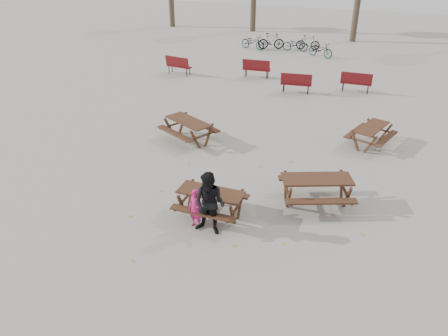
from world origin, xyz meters
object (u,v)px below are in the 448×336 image
(adult, at_px, (210,204))
(picnic_table_far, at_px, (371,136))
(main_picnic_table, at_px, (211,197))
(child, at_px, (196,209))
(picnic_table_north, at_px, (189,131))
(food_tray, at_px, (211,194))
(picnic_table_east, at_px, (316,191))
(soda_bottle, at_px, (203,190))

(adult, xyz_separation_m, picnic_table_far, (3.45, 7.10, -0.50))
(main_picnic_table, height_order, child, child)
(adult, bearing_deg, picnic_table_north, 121.72)
(main_picnic_table, bearing_deg, picnic_table_far, 59.76)
(food_tray, distance_m, adult, 0.63)
(food_tray, distance_m, child, 0.59)
(food_tray, xyz_separation_m, picnic_table_north, (-2.78, 4.46, -0.38))
(adult, height_order, picnic_table_east, adult)
(child, relative_size, picnic_table_east, 0.57)
(child, bearing_deg, soda_bottle, 98.20)
(picnic_table_east, bearing_deg, soda_bottle, -169.83)
(picnic_table_east, bearing_deg, picnic_table_north, 130.67)
(child, relative_size, picnic_table_north, 0.59)
(soda_bottle, height_order, picnic_table_north, soda_bottle)
(food_tray, relative_size, soda_bottle, 1.06)
(main_picnic_table, height_order, food_tray, food_tray)
(child, xyz_separation_m, picnic_table_east, (2.75, 2.26, -0.13))
(soda_bottle, distance_m, child, 0.58)
(child, relative_size, picnic_table_far, 0.65)
(food_tray, xyz_separation_m, picnic_table_far, (3.66, 6.52, -0.42))
(child, xyz_separation_m, adult, (0.45, -0.10, 0.31))
(soda_bottle, relative_size, adult, 0.10)
(picnic_table_north, bearing_deg, main_picnic_table, -31.11)
(soda_bottle, bearing_deg, picnic_table_east, 32.63)
(food_tray, distance_m, soda_bottle, 0.25)
(food_tray, xyz_separation_m, adult, (0.20, -0.59, 0.08))
(food_tray, height_order, picnic_table_east, picnic_table_east)
(soda_bottle, distance_m, picnic_table_east, 3.30)
(main_picnic_table, bearing_deg, child, -105.81)
(adult, bearing_deg, food_tray, 110.24)
(picnic_table_east, bearing_deg, picnic_table_far, 53.97)
(soda_bottle, relative_size, picnic_table_north, 0.09)
(adult, relative_size, picnic_table_far, 1.01)
(picnic_table_north, bearing_deg, adult, -32.59)
(adult, bearing_deg, soda_bottle, 127.99)
(food_tray, relative_size, picnic_table_east, 0.09)
(soda_bottle, distance_m, picnic_table_north, 5.14)
(soda_bottle, xyz_separation_m, picnic_table_far, (3.90, 6.51, -0.48))
(adult, height_order, picnic_table_north, adult)
(soda_bottle, distance_m, adult, 0.75)
(main_picnic_table, xyz_separation_m, child, (-0.18, -0.62, -0.03))
(soda_bottle, distance_m, picnic_table_far, 7.60)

